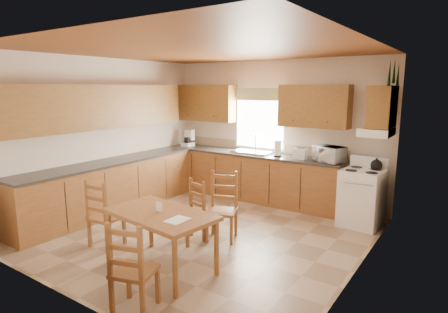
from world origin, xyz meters
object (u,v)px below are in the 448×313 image
Objects in this scene: dining_table at (161,241)px; chair_far_left at (189,212)px; chair_near_right at (134,265)px; microwave at (329,154)px; stove at (362,198)px; chair_far_right at (222,207)px; chair_near_left at (106,213)px.

chair_far_left is (-0.25, 0.84, 0.08)m from dining_table.
dining_table is at bearing -81.77° from chair_near_right.
microwave is 0.49× the size of chair_near_right.
chair_far_left is at bearing 113.33° from dining_table.
stove is 0.91× the size of chair_far_right.
chair_near_right reaches higher than chair_far_left.
dining_table is 1.41× the size of chair_near_left.
chair_near_left is 1.71m from chair_near_right.
stove is at bearing 26.99° from chair_far_right.
chair_near_left is 1.08× the size of chair_far_left.
microwave reaches higher than dining_table.
chair_near_right reaches higher than stove.
chair_far_left is at bearing -99.24° from microwave.
dining_table is at bearing 171.30° from chair_near_left.
chair_near_left is (-2.72, -2.80, 0.03)m from stove.
microwave is 3.35m from dining_table.
chair_near_left reaches higher than dining_table.
chair_far_left is (-1.22, -2.30, -0.62)m from microwave.
chair_far_right is (-0.28, 1.92, 0.02)m from chair_near_right.
chair_near_left is at bearing -123.48° from chair_far_left.
chair_far_right is (1.20, 1.08, 0.01)m from chair_near_left.
dining_table is (-1.61, -2.88, -0.09)m from stove.
chair_near_left is 1.15m from chair_far_left.
stove is 3.91m from chair_near_left.
stove is 2.30m from chair_far_right.
chair_far_left is (0.86, 0.76, -0.04)m from chair_near_left.
stove is 2.76m from chair_far_left.
chair_far_right is (-0.87, -1.98, -0.57)m from microwave.
dining_table is 1.12m from chair_near_left.
chair_far_right reaches higher than dining_table.
chair_far_right is (0.10, 1.15, 0.13)m from dining_table.
chair_near_right is (-0.59, -3.90, -0.59)m from microwave.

